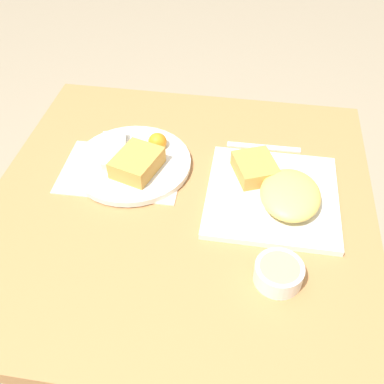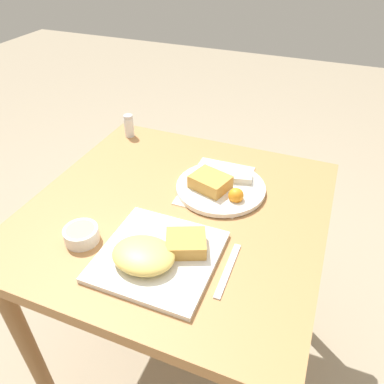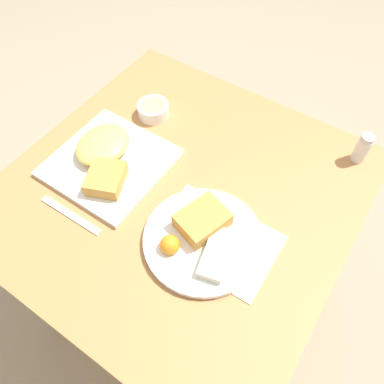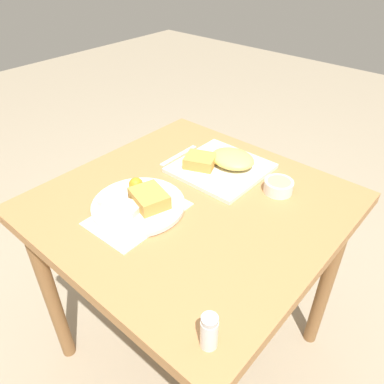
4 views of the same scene
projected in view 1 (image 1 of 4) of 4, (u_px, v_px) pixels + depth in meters
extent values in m
plane|color=gray|center=(184.00, 358.00, 1.47)|extent=(8.00, 8.00, 0.00)
cube|color=#B27A47|center=(180.00, 206.00, 0.97)|extent=(0.82, 0.82, 0.04)
cylinder|color=olive|center=(309.00, 220.00, 1.43)|extent=(0.05, 0.05, 0.71)
cylinder|color=olive|center=(99.00, 196.00, 1.51)|extent=(0.05, 0.05, 0.71)
cube|color=beige|center=(122.00, 171.00, 1.02)|extent=(0.19, 0.27, 0.00)
cube|color=white|center=(272.00, 196.00, 0.95)|extent=(0.28, 0.28, 0.01)
ellipsoid|color=#EAC660|center=(290.00, 194.00, 0.92)|extent=(0.15, 0.12, 0.04)
cube|color=gold|center=(255.00, 168.00, 0.98)|extent=(0.12, 0.11, 0.04)
cylinder|color=white|center=(132.00, 163.00, 1.02)|extent=(0.27, 0.27, 0.01)
cube|color=gold|center=(137.00, 163.00, 0.98)|extent=(0.13, 0.11, 0.04)
cube|color=beige|center=(114.00, 150.00, 1.03)|extent=(0.13, 0.08, 0.02)
sphere|color=orange|center=(157.00, 142.00, 1.05)|extent=(0.04, 0.04, 0.04)
cylinder|color=white|center=(279.00, 273.00, 0.80)|extent=(0.09, 0.09, 0.04)
cylinder|color=#D1B775|center=(280.00, 268.00, 0.79)|extent=(0.07, 0.07, 0.00)
cube|color=silver|center=(264.00, 147.00, 1.08)|extent=(0.02, 0.18, 0.00)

